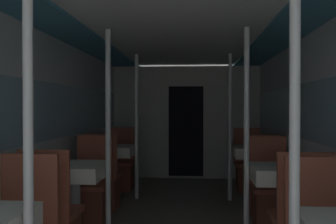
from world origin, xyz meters
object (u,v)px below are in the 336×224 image
(support_pole_left_0, at_px, (28,162))
(support_pole_right_0, at_px, (294,165))
(chair_left_near_2, at_px, (104,186))
(dining_table_left_1, at_px, (75,176))
(chair_right_near_2, at_px, (261,188))
(chair_right_far_2, at_px, (248,172))
(support_pole_left_2, at_px, (137,127))
(chair_left_far_2, at_px, (122,171))
(support_pole_right_2, at_px, (230,127))
(chair_right_far_1, at_px, (270,200))
(dining_table_right_1, at_px, (282,179))
(chair_left_far_1, at_px, (91,196))
(dining_table_left_2, at_px, (114,154))
(support_pole_right_1, at_px, (247,137))
(support_pole_left_1, at_px, (108,136))
(dining_table_right_2, at_px, (254,156))

(support_pole_left_0, xyz_separation_m, support_pole_right_0, (1.34, 0.00, 0.00))
(chair_left_near_2, bearing_deg, dining_table_left_1, -90.00)
(chair_right_near_2, relative_size, chair_right_far_2, 1.00)
(chair_right_near_2, bearing_deg, support_pole_left_2, 160.72)
(chair_left_far_2, xyz_separation_m, support_pole_right_2, (1.67, -0.58, 0.74))
(chair_right_far_1, bearing_deg, chair_left_far_2, -40.87)
(chair_left_near_2, xyz_separation_m, dining_table_right_1, (2.01, -1.15, 0.34))
(chair_left_far_1, relative_size, dining_table_left_2, 1.29)
(support_pole_left_0, bearing_deg, chair_right_far_2, 67.62)
(support_pole_left_2, height_order, support_pole_right_2, same)
(support_pole_right_1, bearing_deg, chair_right_far_2, 81.76)
(chair_left_far_1, height_order, support_pole_right_0, support_pole_right_0)
(support_pole_right_0, bearing_deg, chair_left_near_2, 120.04)
(chair_left_far_2, relative_size, support_pole_right_2, 0.47)
(chair_left_near_2, xyz_separation_m, support_pole_right_2, (1.67, 0.58, 0.74))
(support_pole_left_0, bearing_deg, chair_right_near_2, 59.96)
(dining_table_left_2, distance_m, support_pole_right_1, 2.44)
(support_pole_left_1, distance_m, dining_table_right_2, 2.44)
(support_pole_left_1, height_order, support_pole_right_2, same)
(chair_right_near_2, bearing_deg, support_pole_left_1, -145.40)
(chair_left_far_2, relative_size, chair_right_far_2, 1.00)
(dining_table_right_2, height_order, support_pole_right_2, support_pole_right_2)
(chair_left_near_2, height_order, chair_right_far_1, same)
(dining_table_left_2, height_order, dining_table_right_2, same)
(chair_right_near_2, bearing_deg, support_pole_right_1, -106.26)
(dining_table_left_1, height_order, chair_left_far_1, chair_left_far_1)
(support_pole_right_1, relative_size, support_pole_right_2, 1.00)
(support_pole_right_0, bearing_deg, chair_left_far_2, 112.38)
(support_pole_right_1, distance_m, chair_right_near_2, 1.41)
(dining_table_right_1, bearing_deg, support_pole_right_0, -100.95)
(support_pole_left_2, xyz_separation_m, support_pole_right_2, (1.34, 0.00, 0.00))
(dining_table_left_1, distance_m, dining_table_left_2, 1.74)
(chair_right_far_2, bearing_deg, dining_table_right_2, 90.00)
(chair_left_near_2, relative_size, dining_table_right_1, 1.29)
(dining_table_left_1, bearing_deg, chair_left_near_2, 90.00)
(support_pole_left_1, distance_m, dining_table_right_1, 1.72)
(dining_table_right_1, distance_m, chair_right_far_2, 2.35)
(chair_left_far_1, xyz_separation_m, chair_right_far_1, (2.01, 0.00, 0.00))
(chair_right_far_1, bearing_deg, support_pole_left_2, -34.60)
(support_pole_left_1, distance_m, chair_left_far_2, 2.46)
(support_pole_left_2, height_order, chair_right_far_1, support_pole_left_2)
(chair_right_far_2, bearing_deg, chair_left_far_2, 0.00)
(chair_left_far_1, distance_m, dining_table_left_2, 1.20)
(chair_left_near_2, bearing_deg, support_pole_right_1, -34.60)
(support_pole_left_0, bearing_deg, support_pole_right_0, 0.00)
(dining_table_left_1, relative_size, support_pole_left_2, 0.37)
(chair_left_far_2, height_order, support_pole_right_1, support_pole_right_1)
(dining_table_right_2, relative_size, support_pole_right_2, 0.37)
(dining_table_left_1, bearing_deg, dining_table_right_2, 40.87)
(dining_table_left_2, bearing_deg, chair_right_far_1, -29.87)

